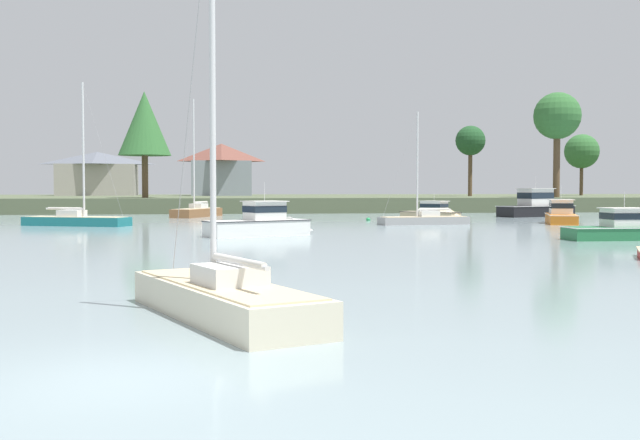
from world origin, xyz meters
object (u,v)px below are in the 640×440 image
(sailboat_grey, at_px, (424,222))
(sailboat_teal, at_px, (76,223))
(cruiser_sand, at_px, (437,215))
(cruiser_black, at_px, (542,210))
(sailboat_wood, at_px, (197,214))
(cruiser_orange, at_px, (560,217))
(cruiser_green, at_px, (633,233))
(cruiser_white, at_px, (267,228))
(sailboat_cream, at_px, (224,308))
(mooring_buoy_green, at_px, (368,220))

(sailboat_grey, distance_m, sailboat_teal, 27.96)
(cruiser_sand, height_order, cruiser_black, cruiser_black)
(sailboat_wood, relative_size, cruiser_black, 1.25)
(sailboat_grey, relative_size, sailboat_teal, 0.82)
(cruiser_orange, bearing_deg, cruiser_green, -103.83)
(sailboat_grey, bearing_deg, cruiser_black, 42.61)
(cruiser_white, xyz_separation_m, sailboat_cream, (-2.84, -30.25, -0.26))
(sailboat_grey, height_order, sailboat_teal, sailboat_teal)
(cruiser_white, bearing_deg, cruiser_black, 42.83)
(sailboat_cream, height_order, cruiser_orange, sailboat_cream)
(sailboat_teal, relative_size, mooring_buoy_green, 25.83)
(cruiser_sand, relative_size, cruiser_black, 0.61)
(cruiser_green, bearing_deg, sailboat_wood, 124.38)
(cruiser_white, xyz_separation_m, cruiser_green, (20.83, -6.55, -0.08))
(cruiser_black, height_order, mooring_buoy_green, cruiser_black)
(cruiser_white, bearing_deg, cruiser_orange, 27.67)
(sailboat_cream, relative_size, cruiser_orange, 1.43)
(cruiser_white, relative_size, sailboat_wood, 0.61)
(cruiser_black, height_order, sailboat_teal, sailboat_teal)
(sailboat_grey, height_order, mooring_buoy_green, sailboat_grey)
(cruiser_sand, distance_m, cruiser_black, 13.65)
(cruiser_sand, relative_size, sailboat_cream, 0.56)
(sailboat_cream, distance_m, cruiser_black, 67.53)
(cruiser_orange, bearing_deg, cruiser_sand, 128.11)
(cruiser_white, distance_m, sailboat_wood, 32.16)
(cruiser_white, xyz_separation_m, cruiser_sand, (17.85, 23.61, -0.08))
(cruiser_green, distance_m, sailboat_cream, 33.50)
(cruiser_orange, height_order, mooring_buoy_green, cruiser_orange)
(sailboat_cream, distance_m, cruiser_orange, 52.29)
(sailboat_cream, distance_m, sailboat_teal, 45.97)
(cruiser_black, distance_m, sailboat_teal, 47.07)
(sailboat_grey, xyz_separation_m, cruiser_white, (-13.65, -12.77, 0.27))
(cruiser_sand, distance_m, mooring_buoy_green, 7.81)
(cruiser_orange, xyz_separation_m, sailboat_teal, (-40.04, 0.76, -0.25))
(cruiser_green, bearing_deg, cruiser_sand, 95.64)
(sailboat_cream, relative_size, sailboat_teal, 0.92)
(sailboat_wood, distance_m, cruiser_orange, 36.05)
(cruiser_black, distance_m, cruiser_orange, 15.66)
(sailboat_teal, bearing_deg, cruiser_orange, -1.08)
(sailboat_cream, bearing_deg, cruiser_green, 45.04)
(cruiser_orange, xyz_separation_m, mooring_buoy_green, (-15.21, 7.31, -0.43))
(cruiser_white, relative_size, cruiser_black, 0.76)
(sailboat_grey, bearing_deg, cruiser_sand, 68.81)
(cruiser_green, height_order, mooring_buoy_green, cruiser_green)
(cruiser_orange, relative_size, sailboat_teal, 0.65)
(sailboat_cream, bearing_deg, sailboat_wood, 92.32)
(cruiser_green, height_order, sailboat_cream, sailboat_cream)
(sailboat_grey, relative_size, cruiser_green, 1.33)
(cruiser_black, bearing_deg, sailboat_teal, -162.54)
(cruiser_green, xyz_separation_m, cruiser_sand, (-2.98, 30.16, 0.00))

